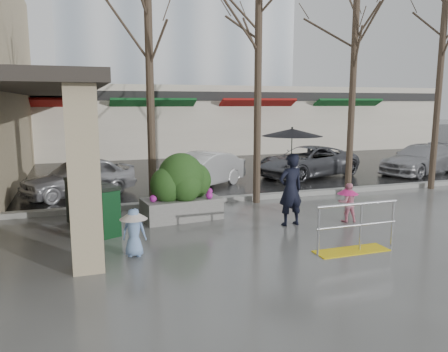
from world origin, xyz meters
TOP-DOWN VIEW (x-y plane):
  - ground at (0.00, 0.00)m, footprint 120.00×120.00m
  - street_asphalt at (0.00, 22.00)m, footprint 120.00×36.00m
  - curb at (0.00, 4.00)m, footprint 120.00×0.30m
  - canopy_slab at (-4.80, 8.00)m, footprint 2.80×18.00m
  - pillar_front at (-3.90, -0.50)m, footprint 0.55×0.55m
  - pillar_back at (-3.90, 6.00)m, footprint 0.55×0.55m
  - storefront_row at (2.00, 17.97)m, footprint 34.00×6.74m
  - handrail at (1.36, -1.20)m, footprint 1.90×0.50m
  - tree_west at (-2.00, 3.60)m, footprint 3.20×3.20m
  - tree_midwest at (1.20, 3.60)m, footprint 3.20×3.20m
  - tree_mideast at (4.50, 3.60)m, footprint 3.20×3.20m
  - tree_east at (8.00, 3.60)m, footprint 3.20×3.20m
  - woman at (1.00, 0.99)m, footprint 1.50×1.50m
  - child_pink at (2.55, 0.80)m, footprint 0.56×0.55m
  - child_blue at (-3.00, -0.03)m, footprint 0.56×0.56m
  - planter at (-1.43, 2.47)m, footprint 2.11×1.24m
  - news_boxes at (-3.72, 2.25)m, footprint 1.26×2.11m
  - car_a at (-3.96, 6.37)m, footprint 3.98×2.88m
  - car_b at (0.23, 6.48)m, footprint 3.91×3.26m
  - car_c at (5.06, 7.33)m, footprint 4.93×3.22m
  - car_d at (10.11, 6.45)m, footprint 4.67×2.99m

SIDE VIEW (x-z plane):
  - ground at x=0.00m, z-range 0.00..0.00m
  - street_asphalt at x=0.00m, z-range 0.00..0.01m
  - curb at x=0.00m, z-range 0.00..0.15m
  - handrail at x=1.36m, z-range -0.14..0.89m
  - child_pink at x=2.55m, z-range 0.07..1.08m
  - news_boxes at x=-3.72m, z-range 0.00..1.17m
  - child_blue at x=-3.00m, z-range 0.10..1.09m
  - car_a at x=-3.96m, z-range 0.00..1.26m
  - car_b at x=0.23m, z-range 0.00..1.26m
  - car_c at x=5.06m, z-range 0.00..1.26m
  - car_d at x=10.11m, z-range 0.00..1.26m
  - planter at x=-1.43m, z-range -0.04..1.72m
  - woman at x=1.00m, z-range 0.30..2.76m
  - pillar_front at x=-3.90m, z-range 0.00..3.50m
  - pillar_back at x=-3.90m, z-range 0.00..3.50m
  - storefront_row at x=2.00m, z-range 0.01..4.01m
  - canopy_slab at x=-4.80m, z-range 3.50..3.75m
  - tree_mideast at x=4.50m, z-range 1.61..8.11m
  - tree_west at x=-2.00m, z-range 1.68..8.48m
  - tree_midwest at x=1.20m, z-range 1.73..8.73m
  - tree_east at x=8.00m, z-range 1.78..8.98m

